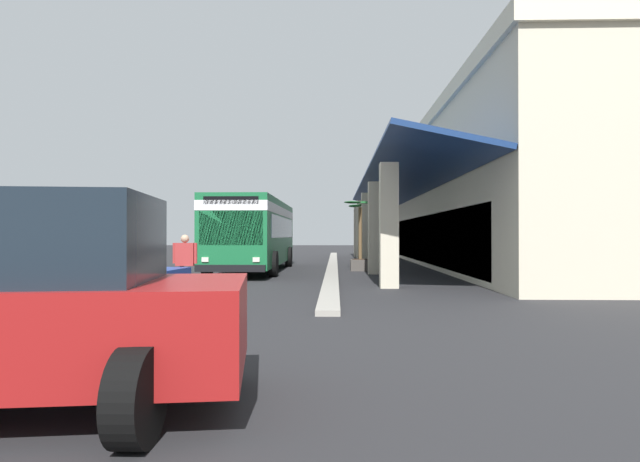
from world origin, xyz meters
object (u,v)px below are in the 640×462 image
object	(u,v)px
parked_sedan_blue	(66,278)
potted_palm	(360,253)
pedestrian	(185,262)
transit_bus	(255,230)

from	to	relation	value
parked_sedan_blue	potted_palm	bearing A→B (deg)	154.70
pedestrian	potted_palm	bearing A→B (deg)	153.81
parked_sedan_blue	potted_palm	world-z (taller)	potted_palm
transit_bus	parked_sedan_blue	xyz separation A→B (m)	(13.64, -1.71, -1.10)
transit_bus	parked_sedan_blue	size ratio (longest dim) A/B	2.47
parked_sedan_blue	pedestrian	bearing A→B (deg)	157.48
transit_bus	potted_palm	distance (m)	4.89
parked_sedan_blue	potted_palm	xyz separation A→B (m)	(-13.71, 6.48, 0.04)
pedestrian	potted_palm	distance (m)	11.46
transit_bus	pedestrian	bearing A→B (deg)	-1.62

